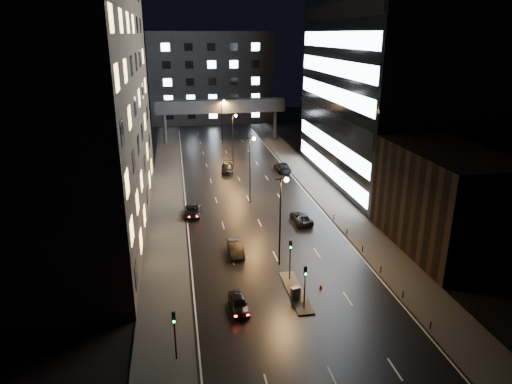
{
  "coord_description": "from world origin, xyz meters",
  "views": [
    {
      "loc": [
        -10.51,
        -36.24,
        24.37
      ],
      "look_at": [
        -0.26,
        21.38,
        4.0
      ],
      "focal_mm": 32.0,
      "sensor_mm": 36.0,
      "label": 1
    }
  ],
  "objects_px": {
    "car_away_c": "(192,211)",
    "car_away_a": "(239,303)",
    "car_toward_a": "(301,218)",
    "car_toward_b": "(283,167)",
    "car_away_d": "(227,168)",
    "utility_cabinet": "(296,293)",
    "car_away_b": "(236,248)"
  },
  "relations": [
    {
      "from": "car_away_d",
      "to": "utility_cabinet",
      "type": "bearing_deg",
      "value": -81.03
    },
    {
      "from": "utility_cabinet",
      "to": "car_toward_b",
      "type": "bearing_deg",
      "value": 64.74
    },
    {
      "from": "car_away_c",
      "to": "car_away_d",
      "type": "distance_m",
      "value": 21.95
    },
    {
      "from": "car_toward_a",
      "to": "car_toward_b",
      "type": "relative_size",
      "value": 0.85
    },
    {
      "from": "car_away_a",
      "to": "car_toward_b",
      "type": "height_order",
      "value": "car_toward_b"
    },
    {
      "from": "car_toward_a",
      "to": "utility_cabinet",
      "type": "distance_m",
      "value": 19.48
    },
    {
      "from": "car_toward_b",
      "to": "car_away_a",
      "type": "bearing_deg",
      "value": 70.11
    },
    {
      "from": "car_toward_a",
      "to": "car_away_b",
      "type": "bearing_deg",
      "value": 36.58
    },
    {
      "from": "car_away_c",
      "to": "car_toward_b",
      "type": "height_order",
      "value": "car_toward_b"
    },
    {
      "from": "car_away_c",
      "to": "utility_cabinet",
      "type": "relative_size",
      "value": 3.79
    },
    {
      "from": "car_toward_b",
      "to": "utility_cabinet",
      "type": "relative_size",
      "value": 4.42
    },
    {
      "from": "car_away_b",
      "to": "utility_cabinet",
      "type": "xyz_separation_m",
      "value": [
        4.35,
        -10.7,
        0.02
      ]
    },
    {
      "from": "car_away_d",
      "to": "utility_cabinet",
      "type": "relative_size",
      "value": 4.22
    },
    {
      "from": "car_away_a",
      "to": "car_toward_b",
      "type": "xyz_separation_m",
      "value": [
        14.43,
        43.46,
        0.16
      ]
    },
    {
      "from": "car_away_c",
      "to": "car_toward_a",
      "type": "height_order",
      "value": "car_away_c"
    },
    {
      "from": "utility_cabinet",
      "to": "car_away_a",
      "type": "bearing_deg",
      "value": 171.54
    },
    {
      "from": "car_away_d",
      "to": "car_toward_b",
      "type": "distance_m",
      "value": 10.32
    },
    {
      "from": "car_away_a",
      "to": "car_away_b",
      "type": "distance_m",
      "value": 11.28
    },
    {
      "from": "car_away_a",
      "to": "car_toward_a",
      "type": "height_order",
      "value": "car_toward_a"
    },
    {
      "from": "car_away_b",
      "to": "car_away_d",
      "type": "bearing_deg",
      "value": 85.48
    },
    {
      "from": "car_toward_a",
      "to": "utility_cabinet",
      "type": "bearing_deg",
      "value": 71.29
    },
    {
      "from": "car_away_c",
      "to": "car_away_a",
      "type": "bearing_deg",
      "value": -75.2
    },
    {
      "from": "car_toward_a",
      "to": "car_toward_b",
      "type": "bearing_deg",
      "value": -98.96
    },
    {
      "from": "car_away_c",
      "to": "car_toward_a",
      "type": "xyz_separation_m",
      "value": [
        14.5,
        -4.93,
        -0.0
      ]
    },
    {
      "from": "car_away_d",
      "to": "utility_cabinet",
      "type": "distance_m",
      "value": 44.25
    },
    {
      "from": "car_toward_b",
      "to": "utility_cabinet",
      "type": "xyz_separation_m",
      "value": [
        -8.84,
        -42.95,
        -0.03
      ]
    },
    {
      "from": "car_away_d",
      "to": "car_toward_a",
      "type": "bearing_deg",
      "value": -67.31
    },
    {
      "from": "car_away_a",
      "to": "utility_cabinet",
      "type": "height_order",
      "value": "utility_cabinet"
    },
    {
      "from": "car_away_a",
      "to": "car_toward_b",
      "type": "distance_m",
      "value": 45.79
    },
    {
      "from": "car_toward_b",
      "to": "car_away_d",
      "type": "bearing_deg",
      "value": -8.65
    },
    {
      "from": "utility_cabinet",
      "to": "car_away_d",
      "type": "bearing_deg",
      "value": 78.18
    },
    {
      "from": "car_away_c",
      "to": "utility_cabinet",
      "type": "height_order",
      "value": "utility_cabinet"
    }
  ]
}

